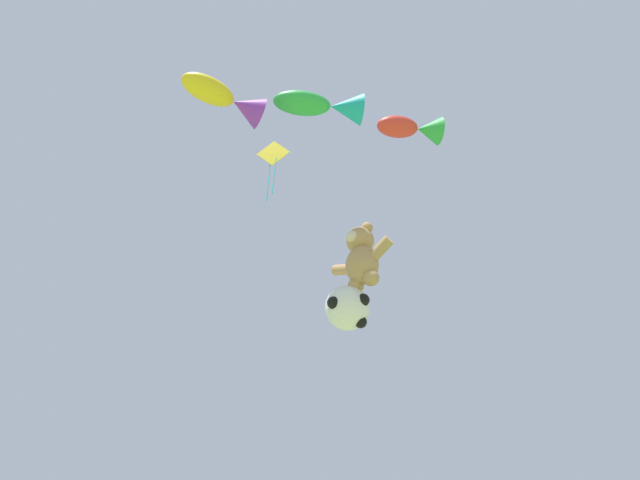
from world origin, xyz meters
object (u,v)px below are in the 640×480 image
object	(u,v)px
diamond_kite	(273,158)
teddy_bear_kite	(361,257)
soccer_ball_kite	(348,308)
fish_kite_crimson	(413,129)
fish_kite_goldfin	(228,99)
fish_kite_emerald	(324,106)

from	to	relation	value
diamond_kite	teddy_bear_kite	bearing A→B (deg)	18.93
soccer_ball_kite	fish_kite_crimson	world-z (taller)	fish_kite_crimson
teddy_bear_kite	fish_kite_crimson	world-z (taller)	fish_kite_crimson
fish_kite_crimson	diamond_kite	bearing A→B (deg)	-167.86
teddy_bear_kite	diamond_kite	distance (m)	5.99
soccer_ball_kite	fish_kite_crimson	distance (m)	5.08
teddy_bear_kite	fish_kite_goldfin	xyz separation A→B (m)	(-0.77, -3.87, 3.23)
diamond_kite	fish_kite_crimson	bearing A→B (deg)	12.14
soccer_ball_kite	fish_kite_crimson	size ratio (longest dim) A/B	0.65
fish_kite_emerald	diamond_kite	xyz separation A→B (m)	(-3.22, 0.83, 1.37)
fish_kite_emerald	fish_kite_goldfin	world-z (taller)	fish_kite_emerald
soccer_ball_kite	diamond_kite	size ratio (longest dim) A/B	0.41
fish_kite_emerald	fish_kite_crimson	bearing A→B (deg)	51.29
fish_kite_crimson	fish_kite_goldfin	size ratio (longest dim) A/B	0.81
fish_kite_emerald	fish_kite_goldfin	bearing A→B (deg)	-121.17
fish_kite_crimson	teddy_bear_kite	bearing A→B (deg)	-177.68
fish_kite_crimson	fish_kite_emerald	xyz separation A→B (m)	(-1.48, -1.84, 0.64)
soccer_ball_kite	diamond_kite	world-z (taller)	diamond_kite
fish_kite_crimson	fish_kite_goldfin	xyz separation A→B (m)	(-2.75, -3.95, -0.03)
fish_kite_emerald	diamond_kite	world-z (taller)	diamond_kite
fish_kite_crimson	fish_kite_emerald	size ratio (longest dim) A/B	0.74
fish_kite_emerald	diamond_kite	distance (m)	3.60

